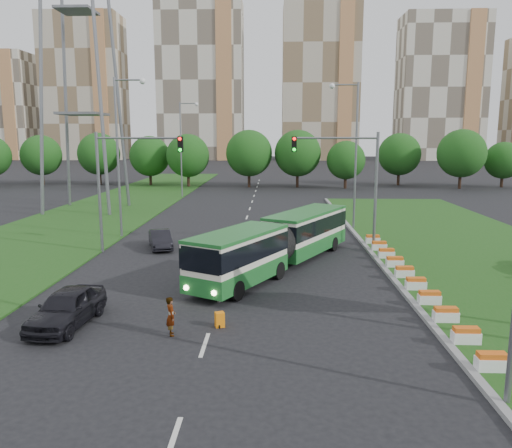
{
  "coord_description": "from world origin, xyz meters",
  "views": [
    {
      "loc": [
        -0.46,
        -23.5,
        7.67
      ],
      "look_at": [
        -1.47,
        5.47,
        2.6
      ],
      "focal_mm": 35.0,
      "sensor_mm": 36.0,
      "label": 1
    }
  ],
  "objects_px": {
    "traffic_mast_left": "(123,173)",
    "car_left_near": "(67,307)",
    "shopping_trolley": "(220,320)",
    "car_left_far": "(160,239)",
    "articulated_bus": "(273,242)",
    "traffic_mast_median": "(352,172)",
    "pedestrian": "(171,316)"
  },
  "relations": [
    {
      "from": "traffic_mast_median",
      "to": "pedestrian",
      "type": "xyz_separation_m",
      "value": [
        -9.21,
        -15.1,
        -4.57
      ]
    },
    {
      "from": "articulated_bus",
      "to": "traffic_mast_median",
      "type": "bearing_deg",
      "value": 70.33
    },
    {
      "from": "car_left_near",
      "to": "shopping_trolley",
      "type": "distance_m",
      "value": 6.3
    },
    {
      "from": "car_left_near",
      "to": "pedestrian",
      "type": "xyz_separation_m",
      "value": [
        4.48,
        -0.86,
        0.01
      ]
    },
    {
      "from": "car_left_far",
      "to": "shopping_trolley",
      "type": "bearing_deg",
      "value": -87.22
    },
    {
      "from": "car_left_far",
      "to": "shopping_trolley",
      "type": "distance_m",
      "value": 15.51
    },
    {
      "from": "articulated_bus",
      "to": "shopping_trolley",
      "type": "relative_size",
      "value": 24.84
    },
    {
      "from": "articulated_bus",
      "to": "pedestrian",
      "type": "bearing_deg",
      "value": -82.29
    },
    {
      "from": "articulated_bus",
      "to": "pedestrian",
      "type": "relative_size",
      "value": 9.96
    },
    {
      "from": "traffic_mast_left",
      "to": "car_left_near",
      "type": "distance_m",
      "value": 14.09
    },
    {
      "from": "shopping_trolley",
      "to": "traffic_mast_left",
      "type": "bearing_deg",
      "value": 100.16
    },
    {
      "from": "pedestrian",
      "to": "car_left_far",
      "type": "bearing_deg",
      "value": -3.17
    },
    {
      "from": "car_left_near",
      "to": "car_left_far",
      "type": "xyz_separation_m",
      "value": [
        0.6,
        14.48,
        -0.14
      ]
    },
    {
      "from": "articulated_bus",
      "to": "car_left_far",
      "type": "height_order",
      "value": "articulated_bus"
    },
    {
      "from": "traffic_mast_left",
      "to": "articulated_bus",
      "type": "xyz_separation_m",
      "value": [
        9.95,
        -3.64,
        -3.79
      ]
    },
    {
      "from": "articulated_bus",
      "to": "shopping_trolley",
      "type": "bearing_deg",
      "value": -74.29
    },
    {
      "from": "traffic_mast_left",
      "to": "articulated_bus",
      "type": "relative_size",
      "value": 0.52
    },
    {
      "from": "articulated_bus",
      "to": "car_left_near",
      "type": "distance_m",
      "value": 12.83
    },
    {
      "from": "car_left_far",
      "to": "pedestrian",
      "type": "distance_m",
      "value": 15.82
    },
    {
      "from": "traffic_mast_median",
      "to": "car_left_near",
      "type": "relative_size",
      "value": 1.77
    },
    {
      "from": "articulated_bus",
      "to": "pedestrian",
      "type": "height_order",
      "value": "articulated_bus"
    },
    {
      "from": "traffic_mast_median",
      "to": "articulated_bus",
      "type": "height_order",
      "value": "traffic_mast_median"
    },
    {
      "from": "articulated_bus",
      "to": "car_left_far",
      "type": "xyz_separation_m",
      "value": [
        -7.87,
        4.88,
        -0.92
      ]
    },
    {
      "from": "traffic_mast_median",
      "to": "articulated_bus",
      "type": "bearing_deg",
      "value": -138.29
    },
    {
      "from": "pedestrian",
      "to": "shopping_trolley",
      "type": "bearing_deg",
      "value": -80.58
    },
    {
      "from": "traffic_mast_left",
      "to": "car_left_near",
      "type": "relative_size",
      "value": 1.77
    },
    {
      "from": "traffic_mast_left",
      "to": "pedestrian",
      "type": "xyz_separation_m",
      "value": [
        5.95,
        -14.1,
        -4.57
      ]
    },
    {
      "from": "traffic_mast_left",
      "to": "shopping_trolley",
      "type": "xyz_separation_m",
      "value": [
        7.76,
        -13.19,
        -5.04
      ]
    },
    {
      "from": "shopping_trolley",
      "to": "car_left_far",
      "type": "bearing_deg",
      "value": 91.19
    },
    {
      "from": "traffic_mast_left",
      "to": "car_left_near",
      "type": "height_order",
      "value": "traffic_mast_left"
    },
    {
      "from": "traffic_mast_left",
      "to": "shopping_trolley",
      "type": "bearing_deg",
      "value": -59.54
    },
    {
      "from": "traffic_mast_left",
      "to": "shopping_trolley",
      "type": "distance_m",
      "value": 16.11
    }
  ]
}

